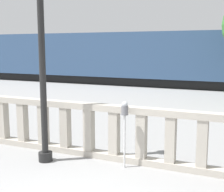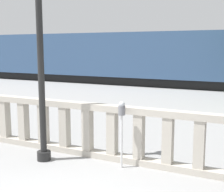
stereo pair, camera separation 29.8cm
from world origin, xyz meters
The scene contains 4 objects.
balustrade centered at (0.00, 2.97, 0.61)m, with size 17.33×0.24×1.22m.
lamppost centered at (-1.65, 2.31, 2.66)m, with size 0.30×0.30×5.02m.
parking_meter centered at (0.05, 2.65, 1.07)m, with size 0.14×0.14×1.38m.
train_near centered at (-2.73, 16.61, 1.77)m, with size 29.17×3.18×3.98m.
Camera 1 is at (2.26, -3.05, 2.44)m, focal length 50.00 mm.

